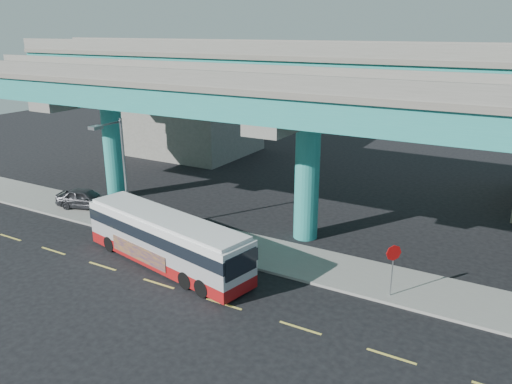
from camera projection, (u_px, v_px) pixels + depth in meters
The scene contains 9 objects.
ground at pixel (227, 301), 23.93m from camera, with size 120.00×120.00×0.00m, color black.
sidewalk at pixel (280, 257), 28.44m from camera, with size 70.00×4.00×0.15m, color gray.
lane_markings at pixel (224, 304), 23.68m from camera, with size 58.00×0.12×0.01m.
viaduct at pixel (311, 89), 28.59m from camera, with size 52.00×12.40×11.70m.
building_concrete at pixel (191, 109), 51.76m from camera, with size 12.00×10.00×9.00m, color gray.
transit_bus at pixel (166, 239), 27.14m from camera, with size 11.50×4.64×2.89m.
parked_car at pixel (85, 198), 35.81m from camera, with size 4.46×2.80×1.42m, color #303136.
street_lamp at pixel (117, 161), 29.99m from camera, with size 0.50×2.39×7.24m.
stop_sign at pixel (393, 259), 23.57m from camera, with size 0.58×0.60×2.66m.
Camera 1 is at (11.69, -17.62, 12.46)m, focal length 35.00 mm.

